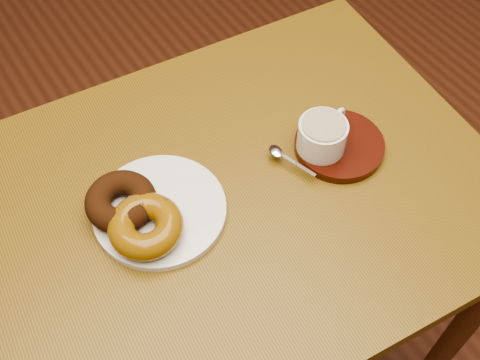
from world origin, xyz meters
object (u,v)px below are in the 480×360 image
donut_plate (160,210)px  coffee_cup (323,135)px  cafe_table (231,234)px  saucer (339,145)px

donut_plate → coffee_cup: coffee_cup is taller
cafe_table → donut_plate: (-0.11, 0.03, 0.14)m
donut_plate → saucer: 0.32m
cafe_table → saucer: size_ratio=6.16×
saucer → coffee_cup: coffee_cup is taller
saucer → coffee_cup: 0.05m
donut_plate → saucer: size_ratio=1.39×
saucer → cafe_table: bearing=173.1°
donut_plate → cafe_table: bearing=-14.4°
cafe_table → donut_plate: donut_plate is taller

